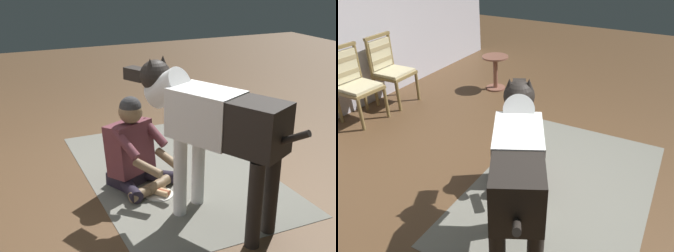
# 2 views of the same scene
# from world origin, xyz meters

# --- Properties ---
(ground_plane) EXTENTS (14.02, 14.02, 0.00)m
(ground_plane) POSITION_xyz_m (0.00, 0.00, 0.00)
(ground_plane) COLOR brown
(area_rug) EXTENTS (2.50, 1.61, 0.01)m
(area_rug) POSITION_xyz_m (0.12, -0.07, 0.00)
(area_rug) COLOR slate
(area_rug) RESTS_ON ground
(person_sitting_on_floor) EXTENTS (0.69, 0.63, 0.83)m
(person_sitting_on_floor) POSITION_xyz_m (0.02, 0.37, 0.34)
(person_sitting_on_floor) COLOR black
(person_sitting_on_floor) RESTS_ON ground
(large_dog) EXTENTS (1.48, 0.81, 1.20)m
(large_dog) POSITION_xyz_m (-0.71, 0.02, 0.80)
(large_dog) COLOR silver
(large_dog) RESTS_ON ground
(hot_dog_on_plate) EXTENTS (0.26, 0.26, 0.06)m
(hot_dog_on_plate) POSITION_xyz_m (-0.24, 0.24, 0.02)
(hot_dog_on_plate) COLOR silver
(hot_dog_on_plate) RESTS_ON ground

